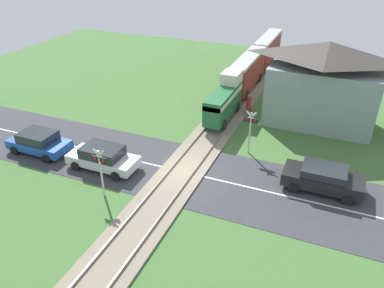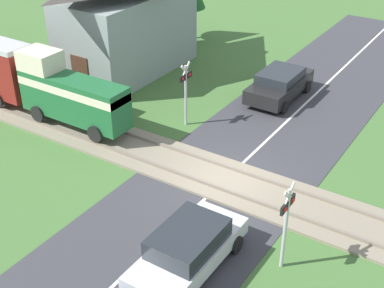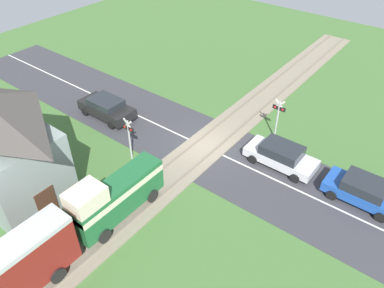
% 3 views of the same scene
% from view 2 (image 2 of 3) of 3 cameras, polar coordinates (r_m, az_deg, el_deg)
% --- Properties ---
extents(ground_plane, '(60.00, 60.00, 0.00)m').
position_cam_2_polar(ground_plane, '(20.86, 3.45, -3.97)').
color(ground_plane, '#426B33').
extents(road_surface, '(48.00, 6.40, 0.02)m').
position_cam_2_polar(road_surface, '(20.86, 3.45, -3.95)').
color(road_surface, '#38383D').
rests_on(road_surface, ground_plane).
extents(track_bed, '(2.80, 48.00, 0.24)m').
position_cam_2_polar(track_bed, '(20.83, 3.46, -3.82)').
color(track_bed, gray).
rests_on(track_bed, ground_plane).
extents(car_near_crossing, '(4.43, 2.00, 1.48)m').
position_cam_2_polar(car_near_crossing, '(16.58, -0.41, -11.06)').
color(car_near_crossing, silver).
rests_on(car_near_crossing, ground_plane).
extents(car_far_side, '(4.40, 2.07, 1.48)m').
position_cam_2_polar(car_far_side, '(27.41, 9.33, 6.36)').
color(car_far_side, black).
rests_on(car_far_side, ground_plane).
extents(crossing_signal_west_approach, '(0.90, 0.18, 3.03)m').
position_cam_2_polar(crossing_signal_west_approach, '(16.13, 10.05, -7.61)').
color(crossing_signal_west_approach, '#B7B7B7').
rests_on(crossing_signal_west_approach, ground_plane).
extents(crossing_signal_east_approach, '(0.90, 0.18, 3.03)m').
position_cam_2_polar(crossing_signal_east_approach, '(23.99, -0.68, 6.23)').
color(crossing_signal_east_approach, '#B7B7B7').
rests_on(crossing_signal_east_approach, ground_plane).
extents(station_building, '(8.34, 4.42, 6.30)m').
position_cam_2_polar(station_building, '(29.88, -7.01, 13.24)').
color(station_building, gray).
rests_on(station_building, ground_plane).
extents(pedestrian_by_station, '(0.41, 0.41, 1.65)m').
position_cam_2_polar(pedestrian_by_station, '(26.97, -13.52, 5.41)').
color(pedestrian_by_station, '#B2282D').
rests_on(pedestrian_by_station, ground_plane).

